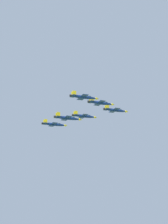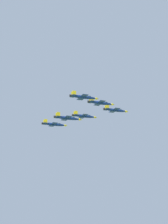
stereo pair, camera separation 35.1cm
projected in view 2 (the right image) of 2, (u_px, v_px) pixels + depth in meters
jet_lead at (115, 110)px, 233.50m from camera, size 9.15×13.67×3.08m
jet_left_wingman at (84, 116)px, 238.61m from camera, size 9.09×13.52×3.07m
jet_right_wingman at (101, 103)px, 218.42m from camera, size 9.20×13.76×3.10m
jet_left_outer at (54, 124)px, 243.30m from camera, size 9.31×13.83×3.15m
jet_right_outer at (84, 97)px, 203.00m from camera, size 9.05×13.46×3.06m
jet_slot_rear at (68, 118)px, 222.24m from camera, size 9.53×14.25×3.21m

